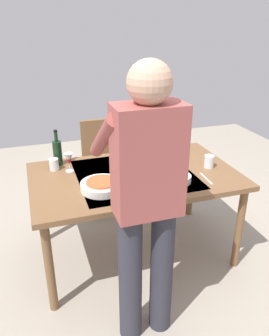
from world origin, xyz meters
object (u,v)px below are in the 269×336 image
(dinner_plate_near, at_px, (168,154))
(water_cup_far_right, at_px, (54,164))
(side_bowl_salad, at_px, (179,178))
(chair_near, at_px, (103,159))
(water_cup_near_left, at_px, (166,168))
(wine_bottle, at_px, (57,152))
(water_cup_near_right, at_px, (145,156))
(serving_bowl_pasta, at_px, (102,185))
(water_cup_far_left, at_px, (209,161))
(dining_table, at_px, (134,182))
(wine_glass_right, at_px, (69,159))
(wine_glass_left, at_px, (150,175))
(person_server, at_px, (146,197))

(dinner_plate_near, bearing_deg, water_cup_far_right, 1.27)
(side_bowl_salad, bearing_deg, dinner_plate_near, -105.20)
(chair_near, bearing_deg, water_cup_near_left, 106.34)
(wine_bottle, distance_m, water_cup_near_right, 0.72)
(water_cup_far_right, bearing_deg, chair_near, -131.94)
(wine_bottle, relative_size, serving_bowl_pasta, 0.99)
(water_cup_far_left, relative_size, serving_bowl_pasta, 0.34)
(chair_near, relative_size, water_cup_far_left, 8.99)
(water_cup_near_right, bearing_deg, wine_bottle, -12.03)
(water_cup_near_left, height_order, serving_bowl_pasta, water_cup_near_left)
(chair_near, height_order, water_cup_near_left, chair_near)
(water_cup_far_left, bearing_deg, serving_bowl_pasta, 6.71)
(dining_table, xyz_separation_m, side_bowl_salad, (-0.27, 0.23, 0.10))
(wine_glass_right, distance_m, dinner_plate_near, 0.89)
(dining_table, bearing_deg, wine_glass_left, 96.60)
(dining_table, relative_size, water_cup_far_right, 16.89)
(wine_glass_left, bearing_deg, wine_bottle, -47.93)
(dining_table, bearing_deg, water_cup_far_left, 173.73)
(wine_glass_right, bearing_deg, water_cup_far_right, -30.25)
(water_cup_far_right, bearing_deg, wine_bottle, -114.51)
(dining_table, distance_m, wine_bottle, 0.68)
(wine_bottle, relative_size, water_cup_near_left, 2.88)
(dining_table, distance_m, water_cup_far_right, 0.65)
(person_server, height_order, water_cup_near_left, person_server)
(water_cup_near_left, xyz_separation_m, side_bowl_salad, (-0.04, 0.16, -0.02))
(water_cup_near_left, bearing_deg, person_server, 58.83)
(wine_glass_left, height_order, serving_bowl_pasta, wine_glass_left)
(chair_near, height_order, side_bowl_salad, chair_near)
(water_cup_near_left, xyz_separation_m, water_cup_far_right, (0.81, -0.35, -0.00))
(dinner_plate_near, bearing_deg, dining_table, 35.64)
(water_cup_near_left, bearing_deg, serving_bowl_pasta, 10.45)
(water_cup_near_right, distance_m, serving_bowl_pasta, 0.61)
(water_cup_near_right, height_order, serving_bowl_pasta, water_cup_near_right)
(wine_bottle, relative_size, side_bowl_salad, 1.64)
(side_bowl_salad, bearing_deg, serving_bowl_pasta, -6.15)
(person_server, bearing_deg, dinner_plate_near, -119.47)
(water_cup_near_left, bearing_deg, water_cup_far_left, -178.52)
(dining_table, bearing_deg, water_cup_near_left, 161.28)
(side_bowl_salad, height_order, dinner_plate_near, side_bowl_salad)
(side_bowl_salad, bearing_deg, wine_glass_left, 6.29)
(wine_glass_left, height_order, water_cup_far_left, wine_glass_left)
(dining_table, bearing_deg, dinner_plate_near, -144.36)
(water_cup_far_right, bearing_deg, side_bowl_salad, 149.16)
(water_cup_near_right, bearing_deg, serving_bowl_pasta, 40.28)
(wine_bottle, bearing_deg, water_cup_far_right, 65.49)
(chair_near, relative_size, wine_bottle, 3.07)
(person_server, height_order, water_cup_far_right, person_server)
(dining_table, bearing_deg, person_server, 76.63)
(person_server, bearing_deg, water_cup_far_left, -139.27)
(wine_glass_right, bearing_deg, dinner_plate_near, -174.32)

